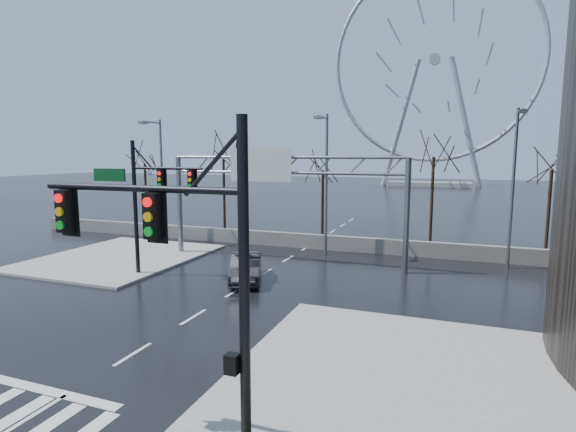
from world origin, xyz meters
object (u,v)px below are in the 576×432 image
at_px(signal_mast_near, 189,258).
at_px(sign_gantry, 277,185).
at_px(ferris_wheel, 434,68).
at_px(car, 246,268).
at_px(signal_mast_far, 150,195).

xyz_separation_m(signal_mast_near, sign_gantry, (-5.52, 19.00, 0.31)).
xyz_separation_m(sign_gantry, ferris_wheel, (5.38, 80.04, 20.95)).
xyz_separation_m(signal_mast_near, car, (-5.49, 14.14, -4.10)).
bearing_deg(sign_gantry, ferris_wheel, 86.16).
xyz_separation_m(signal_mast_far, car, (5.51, 1.14, -4.07)).
distance_m(signal_mast_far, sign_gantry, 8.14).
distance_m(ferris_wheel, car, 88.77).
bearing_deg(car, signal_mast_near, -91.36).
bearing_deg(signal_mast_far, signal_mast_near, -49.74).
xyz_separation_m(signal_mast_far, ferris_wheel, (10.87, 86.04, 21.30)).
relative_size(signal_mast_far, sign_gantry, 0.49).
bearing_deg(signal_mast_far, sign_gantry, 47.53).
bearing_deg(car, ferris_wheel, 63.79).
height_order(signal_mast_near, car, signal_mast_near).
distance_m(signal_mast_near, car, 15.71).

